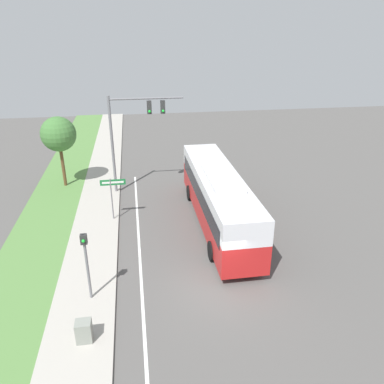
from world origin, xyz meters
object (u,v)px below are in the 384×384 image
(pedestrian_signal, at_px, (86,257))
(bus, at_px, (218,195))
(signal_gantry, at_px, (132,126))
(utility_cabinet, at_px, (84,331))
(street_sign, at_px, (112,191))

(pedestrian_signal, bearing_deg, bus, 40.31)
(signal_gantry, xyz_separation_m, utility_cabinet, (-2.32, -14.75, -4.44))
(signal_gantry, distance_m, utility_cabinet, 15.57)
(bus, xyz_separation_m, street_sign, (-6.38, 1.54, 0.05))
(pedestrian_signal, height_order, utility_cabinet, pedestrian_signal)
(utility_cabinet, bearing_deg, pedestrian_signal, 89.45)
(signal_gantry, bearing_deg, utility_cabinet, -98.94)
(signal_gantry, distance_m, pedestrian_signal, 12.68)
(bus, height_order, signal_gantry, signal_gantry)
(signal_gantry, height_order, pedestrian_signal, signal_gantry)
(signal_gantry, xyz_separation_m, street_sign, (-1.45, -4.50, -2.98))
(signal_gantry, relative_size, pedestrian_signal, 2.11)
(pedestrian_signal, relative_size, utility_cabinet, 3.76)
(street_sign, height_order, utility_cabinet, street_sign)
(pedestrian_signal, bearing_deg, utility_cabinet, -90.55)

